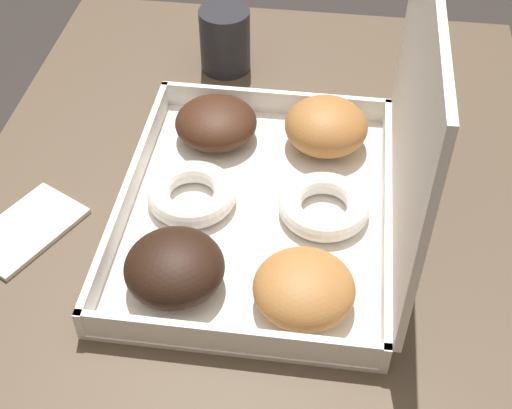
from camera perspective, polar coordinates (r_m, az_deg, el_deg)
name	(u,v)px	position (r m, az deg, el deg)	size (l,w,h in m)	color
dining_table	(252,286)	(0.95, -0.34, -6.50)	(0.96, 0.71, 0.76)	#4C3D2D
donut_box	(280,184)	(0.81, 1.97, 1.66)	(0.39, 0.32, 0.31)	silver
coffee_mug	(225,39)	(1.06, -2.50, 13.12)	(0.07, 0.07, 0.09)	#232328
paper_napkin	(26,229)	(0.87, -17.92, -1.90)	(0.15, 0.13, 0.01)	silver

